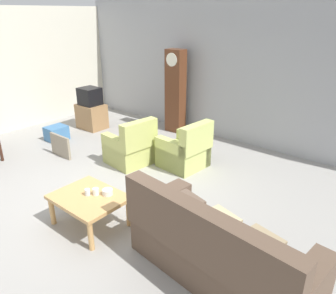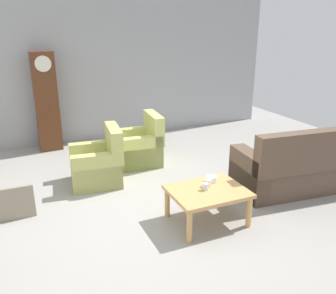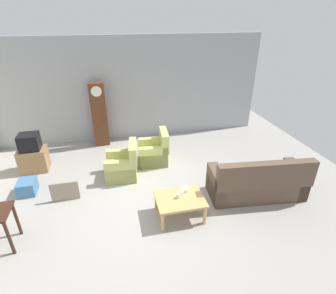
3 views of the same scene
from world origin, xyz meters
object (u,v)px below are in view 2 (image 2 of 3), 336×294
at_px(armchair_olive_near, 98,165).
at_px(bowl_white_stacked, 212,179).
at_px(coffee_table_wood, 208,194).
at_px(cup_white_porcelain, 208,183).
at_px(armchair_olive_far, 140,147).
at_px(grandfather_clock, 47,102).
at_px(framed_picture_leaning, 10,204).
at_px(couch_floral, 304,167).
at_px(cup_blue_rimmed, 205,187).

height_order(armchair_olive_near, bowl_white_stacked, armchair_olive_near).
distance_m(coffee_table_wood, cup_white_porcelain, 0.15).
bearing_deg(coffee_table_wood, armchair_olive_far, 92.35).
bearing_deg(grandfather_clock, coffee_table_wood, -68.27).
xyz_separation_m(armchair_olive_near, framed_picture_leaning, (-1.34, -0.69, -0.08)).
bearing_deg(armchair_olive_far, bowl_white_stacked, -82.88).
height_order(couch_floral, armchair_olive_far, couch_floral).
relative_size(couch_floral, armchair_olive_near, 2.37).
bearing_deg(armchair_olive_near, framed_picture_leaning, -152.62).
bearing_deg(cup_white_porcelain, grandfather_clock, 112.86).
bearing_deg(cup_blue_rimmed, armchair_olive_near, 118.89).
distance_m(armchair_olive_far, bowl_white_stacked, 2.13).
xyz_separation_m(cup_white_porcelain, bowl_white_stacked, (0.12, 0.10, -0.01)).
relative_size(couch_floral, grandfather_clock, 1.11).
distance_m(couch_floral, armchair_olive_near, 3.24).
xyz_separation_m(grandfather_clock, bowl_white_stacked, (1.68, -3.59, -0.49)).
relative_size(coffee_table_wood, framed_picture_leaning, 1.60).
height_order(coffee_table_wood, bowl_white_stacked, bowl_white_stacked).
bearing_deg(framed_picture_leaning, grandfather_clock, 73.01).
bearing_deg(cup_blue_rimmed, cup_white_porcelain, 44.25).
distance_m(armchair_olive_near, grandfather_clock, 2.19).
xyz_separation_m(armchair_olive_near, grandfather_clock, (-0.51, 2.02, 0.68)).
height_order(coffee_table_wood, cup_white_porcelain, cup_white_porcelain).
relative_size(couch_floral, cup_blue_rimmed, 23.91).
distance_m(framed_picture_leaning, cup_blue_rimmed, 2.55).
bearing_deg(cup_blue_rimmed, couch_floral, 7.34).
distance_m(armchair_olive_near, coffee_table_wood, 2.03).
distance_m(grandfather_clock, cup_white_porcelain, 4.04).
bearing_deg(coffee_table_wood, couch_floral, 7.74).
bearing_deg(bowl_white_stacked, cup_blue_rimmed, -137.49).
bearing_deg(cup_white_porcelain, framed_picture_leaning, 157.53).
xyz_separation_m(couch_floral, bowl_white_stacked, (-1.70, -0.06, 0.14)).
height_order(couch_floral, armchair_olive_near, couch_floral).
height_order(grandfather_clock, cup_blue_rimmed, grandfather_clock).
relative_size(couch_floral, bowl_white_stacked, 15.22).
xyz_separation_m(armchair_olive_near, armchair_olive_far, (0.90, 0.54, 0.00)).
bearing_deg(grandfather_clock, couch_floral, -46.24).
xyz_separation_m(couch_floral, armchair_olive_near, (-2.87, 1.51, -0.05)).
bearing_deg(framed_picture_leaning, bowl_white_stacked, -19.40).
bearing_deg(coffee_table_wood, framed_picture_leaning, 155.30).
bearing_deg(coffee_table_wood, cup_white_porcelain, 60.12).
relative_size(armchair_olive_near, cup_blue_rimmed, 10.09).
distance_m(framed_picture_leaning, bowl_white_stacked, 2.67).
height_order(framed_picture_leaning, bowl_white_stacked, bowl_white_stacked).
bearing_deg(cup_white_porcelain, armchair_olive_far, 93.74).
xyz_separation_m(couch_floral, cup_white_porcelain, (-1.82, -0.17, 0.15)).
bearing_deg(armchair_olive_far, coffee_table_wood, -87.65).
bearing_deg(bowl_white_stacked, framed_picture_leaning, 160.60).
xyz_separation_m(framed_picture_leaning, bowl_white_stacked, (2.50, -0.88, 0.27)).
relative_size(armchair_olive_far, grandfather_clock, 0.47).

